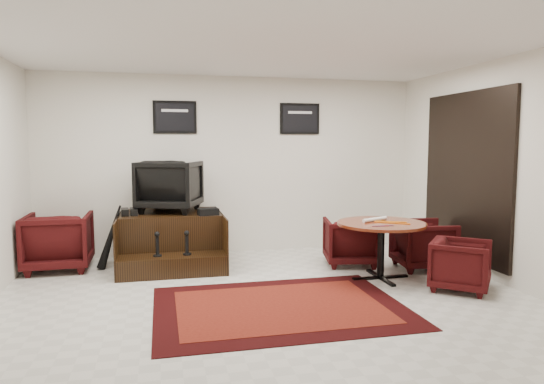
{
  "coord_description": "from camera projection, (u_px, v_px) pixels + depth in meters",
  "views": [
    {
      "loc": [
        -1.13,
        -5.19,
        1.74
      ],
      "look_at": [
        0.27,
        0.9,
        1.12
      ],
      "focal_mm": 32.0,
      "sensor_mm": 36.0,
      "label": 1
    }
  ],
  "objects": [
    {
      "name": "table_clutter",
      "position": [
        389.0,
        223.0,
        6.15
      ],
      "size": [
        0.55,
        0.39,
        0.01
      ],
      "color": "orange",
      "rests_on": "meeting_table"
    },
    {
      "name": "shine_chair",
      "position": [
        170.0,
        183.0,
        7.1
      ],
      "size": [
        1.02,
        0.99,
        0.84
      ],
      "primitive_type": "imported",
      "rotation": [
        0.0,
        0.0,
        2.81
      ],
      "color": "black",
      "rests_on": "shine_podium"
    },
    {
      "name": "table_chair_corner",
      "position": [
        461.0,
        263.0,
        5.77
      ],
      "size": [
        0.88,
        0.89,
        0.67
      ],
      "primitive_type": "imported",
      "rotation": [
        0.0,
        0.0,
        0.87
      ],
      "color": "black",
      "rests_on": "ground"
    },
    {
      "name": "room_shell",
      "position": [
        299.0,
        140.0,
        5.49
      ],
      "size": [
        6.02,
        5.02,
        2.81
      ],
      "color": "silver",
      "rests_on": "ground"
    },
    {
      "name": "armchair_side",
      "position": [
        58.0,
        239.0,
        6.7
      ],
      "size": [
        0.86,
        0.81,
        0.87
      ],
      "primitive_type": "imported",
      "rotation": [
        0.0,
        0.0,
        3.16
      ],
      "color": "black",
      "rests_on": "ground"
    },
    {
      "name": "shine_podium",
      "position": [
        171.0,
        240.0,
        7.04
      ],
      "size": [
        1.45,
        1.49,
        0.75
      ],
      "color": "black",
      "rests_on": "ground"
    },
    {
      "name": "meeting_table",
      "position": [
        381.0,
        229.0,
        6.22
      ],
      "size": [
        1.13,
        1.13,
        0.74
      ],
      "color": "#4D180B",
      "rests_on": "ground"
    },
    {
      "name": "polish_kit",
      "position": [
        208.0,
        212.0,
        6.8
      ],
      "size": [
        0.3,
        0.23,
        0.1
      ],
      "primitive_type": "cube",
      "rotation": [
        0.0,
        0.0,
        0.17
      ],
      "color": "black",
      "rests_on": "shine_podium"
    },
    {
      "name": "ground",
      "position": [
        267.0,
        299.0,
        5.46
      ],
      "size": [
        6.0,
        6.0,
        0.0
      ],
      "primitive_type": "plane",
      "color": "silver",
      "rests_on": "ground"
    },
    {
      "name": "table_chair_back",
      "position": [
        350.0,
        239.0,
        7.0
      ],
      "size": [
        0.85,
        0.81,
        0.74
      ],
      "primitive_type": "imported",
      "rotation": [
        0.0,
        0.0,
        2.93
      ],
      "color": "black",
      "rests_on": "ground"
    },
    {
      "name": "shoes_pair",
      "position": [
        129.0,
        212.0,
        6.78
      ],
      "size": [
        0.24,
        0.28,
        0.1
      ],
      "color": "black",
      "rests_on": "shine_podium"
    },
    {
      "name": "umbrella_hooked",
      "position": [
        110.0,
        238.0,
        6.91
      ],
      "size": [
        0.3,
        0.11,
        0.81
      ],
      "primitive_type": null,
      "color": "black",
      "rests_on": "ground"
    },
    {
      "name": "umbrella_black",
      "position": [
        111.0,
        236.0,
        6.72
      ],
      "size": [
        0.35,
        0.13,
        0.93
      ],
      "primitive_type": null,
      "color": "black",
      "rests_on": "ground"
    },
    {
      "name": "paper_roll",
      "position": [
        375.0,
        219.0,
        6.29
      ],
      "size": [
        0.41,
        0.21,
        0.05
      ],
      "primitive_type": "cylinder",
      "rotation": [
        0.0,
        1.57,
        0.41
      ],
      "color": "white",
      "rests_on": "meeting_table"
    },
    {
      "name": "area_rug",
      "position": [
        280.0,
        307.0,
        5.18
      ],
      "size": [
        2.64,
        1.98,
        0.01
      ],
      "color": "black",
      "rests_on": "ground"
    },
    {
      "name": "table_chair_window",
      "position": [
        424.0,
        242.0,
        6.77
      ],
      "size": [
        0.77,
        0.81,
        0.75
      ],
      "primitive_type": "imported",
      "rotation": [
        0.0,
        0.0,
        1.45
      ],
      "color": "black",
      "rests_on": "ground"
    }
  ]
}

